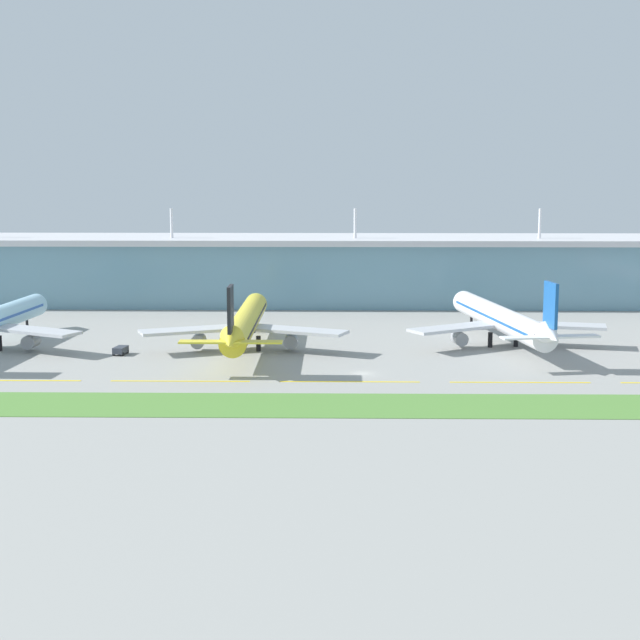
# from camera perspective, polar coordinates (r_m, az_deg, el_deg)

# --- Properties ---
(ground_plane) EXTENTS (600.00, 600.00, 0.00)m
(ground_plane) POSITION_cam_1_polar(r_m,az_deg,el_deg) (200.77, 2.59, -3.18)
(ground_plane) COLOR gray
(terminal_building) EXTENTS (288.00, 34.00, 30.01)m
(terminal_building) POSITION_cam_1_polar(r_m,az_deg,el_deg) (300.95, 2.06, 2.99)
(terminal_building) COLOR #6693A8
(terminal_building) RESTS_ON ground
(airliner_near_middle) EXTENTS (48.80, 69.37, 18.90)m
(airliner_near_middle) POSITION_cam_1_polar(r_m,az_deg,el_deg) (225.55, -4.46, -0.17)
(airliner_near_middle) COLOR yellow
(airliner_near_middle) RESTS_ON ground
(airliner_far_middle) EXTENTS (48.12, 68.88, 18.90)m
(airliner_far_middle) POSITION_cam_1_polar(r_m,az_deg,el_deg) (234.13, 10.70, 0.04)
(airliner_far_middle) COLOR white
(airliner_far_middle) RESTS_ON ground
(taxiway_stripe_west) EXTENTS (28.00, 0.70, 0.04)m
(taxiway_stripe_west) POSITION_cam_1_polar(r_m,az_deg,el_deg) (203.57, -17.78, -3.43)
(taxiway_stripe_west) COLOR yellow
(taxiway_stripe_west) RESTS_ON ground
(taxiway_stripe_mid_west) EXTENTS (28.00, 0.70, 0.04)m
(taxiway_stripe_mid_west) POSITION_cam_1_polar(r_m,az_deg,el_deg) (195.36, -8.27, -3.60)
(taxiway_stripe_mid_west) COLOR yellow
(taxiway_stripe_mid_west) RESTS_ON ground
(taxiway_stripe_centre) EXTENTS (28.00, 0.70, 0.04)m
(taxiway_stripe_centre) POSITION_cam_1_polar(r_m,az_deg,el_deg) (192.87, 1.77, -3.67)
(taxiway_stripe_centre) COLOR yellow
(taxiway_stripe_centre) RESTS_ON ground
(taxiway_stripe_mid_east) EXTENTS (28.00, 0.70, 0.04)m
(taxiway_stripe_mid_east) POSITION_cam_1_polar(r_m,az_deg,el_deg) (196.33, 11.76, -3.64)
(taxiway_stripe_mid_east) COLOR yellow
(taxiway_stripe_mid_east) RESTS_ON ground
(grass_verge) EXTENTS (300.00, 18.00, 0.10)m
(grass_verge) POSITION_cam_1_polar(r_m,az_deg,el_deg) (174.06, 2.85, -5.07)
(grass_verge) COLOR #518438
(grass_verge) RESTS_ON ground
(pushback_tug) EXTENTS (3.06, 4.70, 1.85)m
(pushback_tug) POSITION_cam_1_polar(r_m,az_deg,el_deg) (224.85, -11.72, -1.75)
(pushback_tug) COLOR #333842
(pushback_tug) RESTS_ON ground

